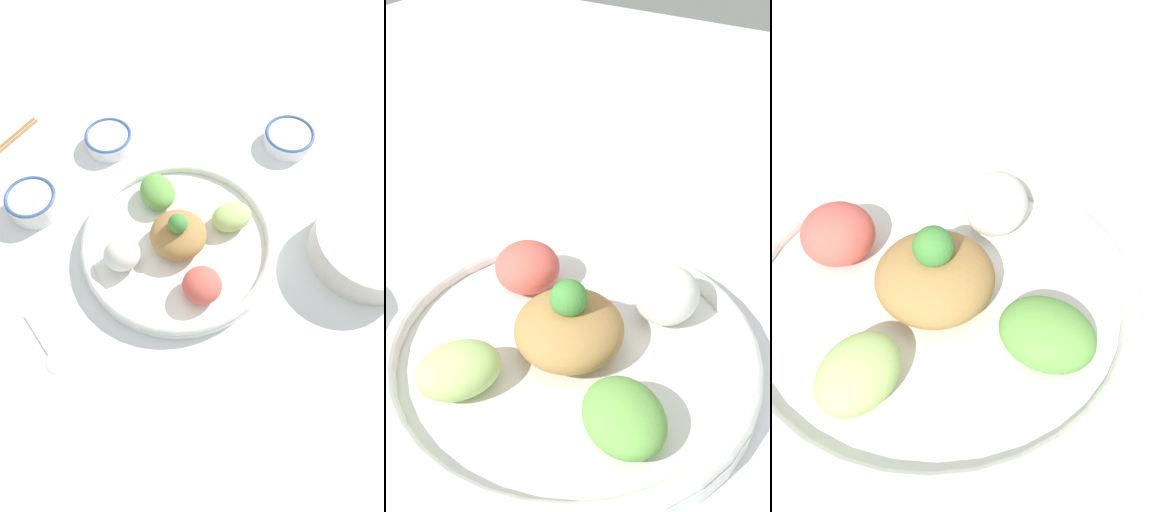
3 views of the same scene
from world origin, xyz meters
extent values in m
plane|color=white|center=(0.00, 0.00, 0.00)|extent=(2.40, 2.40, 0.00)
cylinder|color=white|center=(-0.01, -0.01, 0.01)|extent=(0.37, 0.37, 0.02)
torus|color=white|center=(-0.01, -0.01, 0.03)|extent=(0.37, 0.37, 0.02)
ellipsoid|color=#E55B51|center=(-0.07, -0.11, 0.05)|extent=(0.10, 0.10, 0.05)
ellipsoid|color=#B7DB7A|center=(0.08, -0.07, 0.04)|extent=(0.10, 0.09, 0.05)
ellipsoid|color=#6BAD4C|center=(0.05, 0.08, 0.04)|extent=(0.10, 0.11, 0.05)
ellipsoid|color=white|center=(-0.10, 0.04, 0.05)|extent=(0.09, 0.09, 0.06)
ellipsoid|color=#AD7F47|center=(-0.01, -0.01, 0.05)|extent=(0.11, 0.11, 0.06)
sphere|color=#478E3D|center=(-0.01, -0.01, 0.09)|extent=(0.04, 0.04, 0.04)
cube|color=white|center=(-0.29, 0.09, 0.00)|extent=(0.04, 0.09, 0.01)
ellipsoid|color=white|center=(-0.31, 0.02, 0.00)|extent=(0.05, 0.05, 0.01)
camera|label=1|loc=(-0.32, -0.26, 0.73)|focal=30.00mm
camera|label=2|loc=(0.33, 0.22, 0.44)|focal=42.00mm
camera|label=3|loc=(0.34, 0.01, 0.44)|focal=42.00mm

